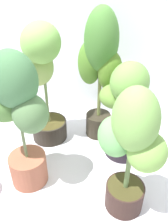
# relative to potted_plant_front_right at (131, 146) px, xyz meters

# --- Properties ---
(ground_plane) EXTENTS (8.00, 8.00, 0.00)m
(ground_plane) POSITION_rel_potted_plant_front_right_xyz_m (-0.35, 0.10, -0.44)
(ground_plane) COLOR silver
(ground_plane) RESTS_ON ground
(potted_plant_front_right) EXTENTS (0.41, 0.31, 0.76)m
(potted_plant_front_right) POSITION_rel_potted_plant_front_right_xyz_m (0.00, 0.00, 0.00)
(potted_plant_front_right) COLOR #33201B
(potted_plant_front_right) RESTS_ON ground
(potted_plant_front_left) EXTENTS (0.44, 0.31, 0.86)m
(potted_plant_front_left) POSITION_rel_potted_plant_front_right_xyz_m (-0.61, 0.02, 0.06)
(potted_plant_front_left) COLOR #9B553E
(potted_plant_front_left) RESTS_ON ground
(potted_plant_back_center) EXTENTS (0.38, 0.29, 0.98)m
(potted_plant_back_center) POSITION_rel_potted_plant_front_right_xyz_m (-0.30, 0.62, 0.15)
(potted_plant_back_center) COLOR #2D271C
(potted_plant_back_center) RESTS_ON ground
(potted_plant_back_right) EXTENTS (0.36, 0.32, 0.70)m
(potted_plant_back_right) POSITION_rel_potted_plant_front_right_xyz_m (-0.09, 0.45, -0.05)
(potted_plant_back_right) COLOR black
(potted_plant_back_right) RESTS_ON ground
(potted_plant_back_left) EXTENTS (0.36, 0.33, 0.90)m
(potted_plant_back_left) POSITION_rel_potted_plant_front_right_xyz_m (-0.67, 0.48, 0.08)
(potted_plant_back_left) COLOR black
(potted_plant_back_left) RESTS_ON ground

